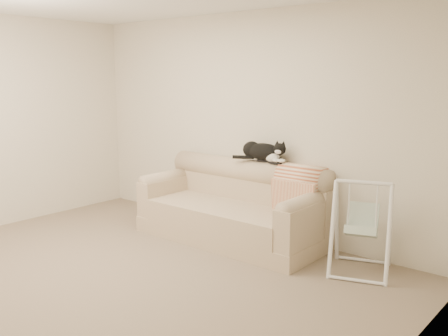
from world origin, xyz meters
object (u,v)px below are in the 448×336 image
(baby_swing, at_px, (362,227))
(tuxedo_cat, at_px, (263,151))
(remote_b, at_px, (276,163))
(remote_a, at_px, (265,161))
(sofa, at_px, (234,209))

(baby_swing, bearing_deg, tuxedo_cat, 169.47)
(remote_b, relative_size, baby_swing, 0.19)
(remote_a, height_order, tuxedo_cat, tuxedo_cat)
(sofa, relative_size, remote_b, 12.64)
(remote_a, distance_m, tuxedo_cat, 0.11)
(remote_b, relative_size, tuxedo_cat, 0.27)
(remote_b, bearing_deg, remote_a, 168.28)
(sofa, relative_size, baby_swing, 2.43)
(remote_a, distance_m, baby_swing, 1.42)
(tuxedo_cat, bearing_deg, sofa, -133.68)
(sofa, bearing_deg, tuxedo_cat, 46.32)
(remote_a, bearing_deg, remote_b, -11.72)
(sofa, distance_m, remote_b, 0.73)
(sofa, distance_m, baby_swing, 1.57)
(remote_a, height_order, baby_swing, remote_a)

